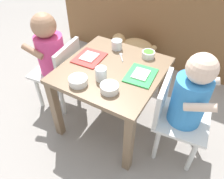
# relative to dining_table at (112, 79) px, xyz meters

# --- Properties ---
(ground_plane) EXTENTS (7.00, 7.00, 0.00)m
(ground_plane) POSITION_rel_dining_table_xyz_m (0.00, 0.00, -0.38)
(ground_plane) COLOR gray
(kitchen_cabinet_back) EXTENTS (2.04, 0.35, 0.93)m
(kitchen_cabinet_back) POSITION_rel_dining_table_xyz_m (0.00, 0.99, 0.08)
(kitchen_cabinet_back) COLOR brown
(kitchen_cabinet_back) RESTS_ON ground
(dining_table) EXTENTS (0.56, 0.57, 0.46)m
(dining_table) POSITION_rel_dining_table_xyz_m (0.00, 0.00, 0.00)
(dining_table) COLOR #7A6047
(dining_table) RESTS_ON ground
(seated_child_left) EXTENTS (0.31, 0.31, 0.70)m
(seated_child_left) POSITION_rel_dining_table_xyz_m (-0.44, -0.02, 0.06)
(seated_child_left) COLOR silver
(seated_child_left) RESTS_ON ground
(seated_child_right) EXTENTS (0.31, 0.31, 0.71)m
(seated_child_right) POSITION_rel_dining_table_xyz_m (0.44, -0.01, 0.06)
(seated_child_right) COLOR silver
(seated_child_right) RESTS_ON ground
(dog) EXTENTS (0.41, 0.22, 0.31)m
(dog) POSITION_rel_dining_table_xyz_m (-0.17, 0.67, -0.18)
(dog) COLOR tan
(dog) RESTS_ON ground
(food_tray_left) EXTENTS (0.17, 0.19, 0.02)m
(food_tray_left) POSITION_rel_dining_table_xyz_m (-0.17, 0.02, 0.09)
(food_tray_left) COLOR red
(food_tray_left) RESTS_ON dining_table
(food_tray_right) EXTENTS (0.16, 0.19, 0.02)m
(food_tray_right) POSITION_rel_dining_table_xyz_m (0.17, 0.02, 0.09)
(food_tray_right) COLOR green
(food_tray_right) RESTS_ON dining_table
(water_cup_left) EXTENTS (0.07, 0.07, 0.06)m
(water_cup_left) POSITION_rel_dining_table_xyz_m (-0.08, 0.20, 0.11)
(water_cup_left) COLOR white
(water_cup_left) RESTS_ON dining_table
(water_cup_right) EXTENTS (0.06, 0.06, 0.07)m
(water_cup_right) POSITION_rel_dining_table_xyz_m (-0.00, -0.11, 0.11)
(water_cup_right) COLOR white
(water_cup_right) RESTS_ON dining_table
(veggie_bowl_near) EXTENTS (0.10, 0.10, 0.04)m
(veggie_bowl_near) POSITION_rel_dining_table_xyz_m (0.09, -0.17, 0.10)
(veggie_bowl_near) COLOR white
(veggie_bowl_near) RESTS_ON dining_table
(cereal_bowl_left_side) EXTENTS (0.08, 0.08, 0.04)m
(cereal_bowl_left_side) POSITION_rel_dining_table_xyz_m (0.13, 0.21, 0.10)
(cereal_bowl_left_side) COLOR white
(cereal_bowl_left_side) RESTS_ON dining_table
(veggie_bowl_far) EXTENTS (0.10, 0.10, 0.04)m
(veggie_bowl_far) POSITION_rel_dining_table_xyz_m (-0.08, -0.21, 0.10)
(veggie_bowl_far) COLOR white
(veggie_bowl_far) RESTS_ON dining_table
(spoon_by_left_tray) EXTENTS (0.07, 0.09, 0.01)m
(spoon_by_left_tray) POSITION_rel_dining_table_xyz_m (-0.01, 0.13, 0.08)
(spoon_by_left_tray) COLOR silver
(spoon_by_left_tray) RESTS_ON dining_table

